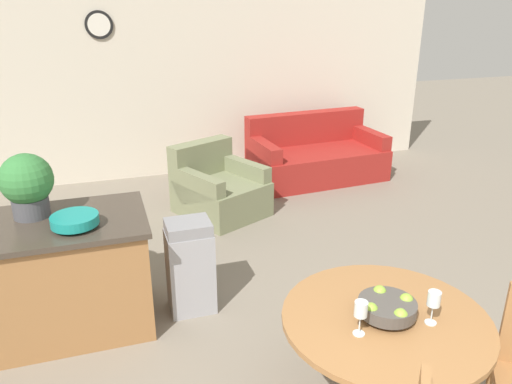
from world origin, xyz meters
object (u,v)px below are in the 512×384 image
at_px(teal_bowl, 75,220).
at_px(wine_glass_left, 361,311).
at_px(potted_plant, 27,184).
at_px(couch, 315,157).
at_px(trash_bin, 190,267).
at_px(kitchen_island, 56,276).
at_px(dining_table, 383,341).
at_px(wine_glass_right, 434,300).
at_px(fruit_bowl, 387,307).
at_px(armchair, 218,190).

bearing_deg(teal_bowl, wine_glass_left, -45.94).
xyz_separation_m(potted_plant, couch, (3.37, 2.43, -0.85)).
bearing_deg(potted_plant, trash_bin, -10.29).
bearing_deg(teal_bowl, kitchen_island, 141.68).
relative_size(dining_table, trash_bin, 1.49).
xyz_separation_m(wine_glass_right, couch, (1.24, 4.23, -0.58)).
bearing_deg(fruit_bowl, trash_bin, 119.53).
bearing_deg(kitchen_island, wine_glass_right, -39.14).
relative_size(dining_table, couch, 0.63).
xyz_separation_m(teal_bowl, couch, (3.07, 2.74, -0.65)).
bearing_deg(fruit_bowl, kitchen_island, 140.12).
bearing_deg(wine_glass_left, trash_bin, 111.52).
distance_m(dining_table, armchair, 3.32).
relative_size(dining_table, fruit_bowl, 3.62).
height_order(wine_glass_right, trash_bin, wine_glass_right).
bearing_deg(couch, kitchen_island, -145.62).
distance_m(teal_bowl, trash_bin, 0.98).
bearing_deg(teal_bowl, trash_bin, 7.26).
relative_size(dining_table, potted_plant, 2.46).
relative_size(dining_table, kitchen_island, 0.84).
xyz_separation_m(kitchen_island, armchair, (1.67, 1.78, -0.17)).
bearing_deg(armchair, wine_glass_left, -116.58).
bearing_deg(wine_glass_right, couch, 73.67).
xyz_separation_m(kitchen_island, teal_bowl, (0.20, -0.16, 0.50)).
distance_m(dining_table, wine_glass_right, 0.39).
height_order(dining_table, teal_bowl, teal_bowl).
relative_size(wine_glass_right, trash_bin, 0.25).
bearing_deg(fruit_bowl, couch, 70.71).
bearing_deg(couch, armchair, -157.28).
height_order(trash_bin, armchair, armchair).
distance_m(wine_glass_left, couch, 4.54).
height_order(dining_table, fruit_bowl, fruit_bowl).
relative_size(wine_glass_right, kitchen_island, 0.14).
xyz_separation_m(fruit_bowl, teal_bowl, (-1.63, 1.37, 0.16)).
xyz_separation_m(wine_glass_left, armchair, (0.07, 3.39, -0.59)).
xyz_separation_m(dining_table, wine_glass_right, (0.20, -0.12, 0.31)).
relative_size(couch, armchair, 1.56).
height_order(fruit_bowl, teal_bowl, teal_bowl).
distance_m(kitchen_island, armchair, 2.45).
height_order(teal_bowl, couch, teal_bowl).
bearing_deg(armchair, potted_plant, -162.82).
relative_size(wine_glass_left, trash_bin, 0.25).
distance_m(fruit_bowl, kitchen_island, 2.40).
height_order(kitchen_island, armchair, kitchen_island).
bearing_deg(kitchen_island, teal_bowl, -38.32).
distance_m(wine_glass_right, couch, 4.44).
xyz_separation_m(teal_bowl, armchair, (1.48, 1.94, -0.67)).
bearing_deg(fruit_bowl, wine_glass_left, -158.49).
height_order(wine_glass_left, wine_glass_right, same).
height_order(dining_table, kitchen_island, kitchen_island).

